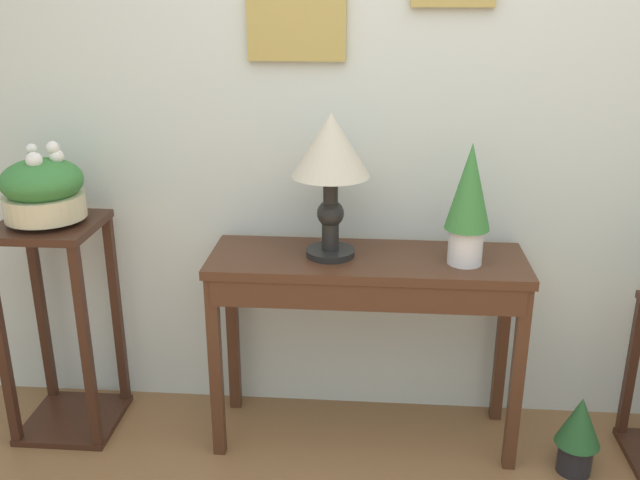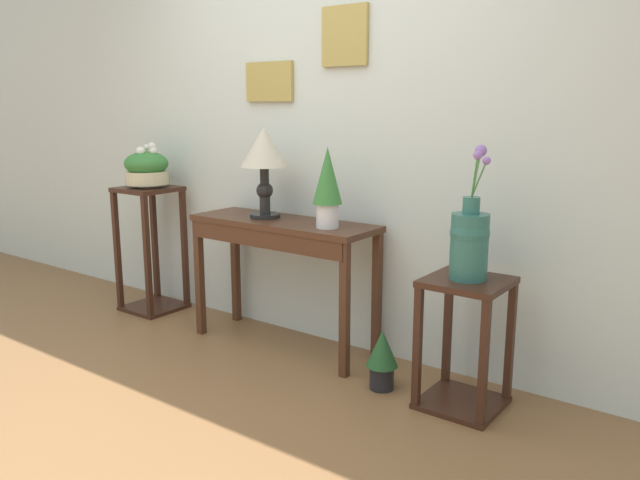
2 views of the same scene
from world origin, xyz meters
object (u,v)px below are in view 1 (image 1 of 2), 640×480
Objects in this scene: potted_plant_floor at (578,431)px; table_lamp at (331,156)px; planter_bowl_wide_left at (43,189)px; pedestal_stand_left at (62,328)px; console_table at (366,288)px; potted_plant_on_console at (469,199)px.

table_lamp is at bearing 169.61° from potted_plant_floor.
pedestal_stand_left is at bearing 169.55° from planter_bowl_wide_left.
potted_plant_on_console is (0.35, -0.02, 0.36)m from console_table.
pedestal_stand_left is at bearing -179.15° from table_lamp.
console_table is at bearing -9.47° from table_lamp.
table_lamp is 1.67× the size of potted_plant_floor.
console_table is 1.26m from planter_bowl_wide_left.
planter_bowl_wide_left is at bearing -179.15° from table_lamp.
potted_plant_on_console is 1.66m from pedestal_stand_left.
potted_plant_on_console reaches higher than pedestal_stand_left.
table_lamp reaches higher than console_table.
table_lamp is (-0.14, 0.02, 0.50)m from console_table.
potted_plant_on_console is 1.56m from planter_bowl_wide_left.
pedestal_stand_left is at bearing 179.66° from console_table.
planter_bowl_wide_left is (0.00, -0.00, 0.57)m from pedestal_stand_left.
potted_plant_on_console is at bearing -0.84° from pedestal_stand_left.
table_lamp is 0.60× the size of pedestal_stand_left.
potted_plant_floor is at bearing -4.44° from planter_bowl_wide_left.
table_lamp is at bearing 0.85° from pedestal_stand_left.
potted_plant_on_console reaches higher than planter_bowl_wide_left.
console_table is 1.23m from pedestal_stand_left.
planter_bowl_wide_left is at bearing 175.56° from potted_plant_floor.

